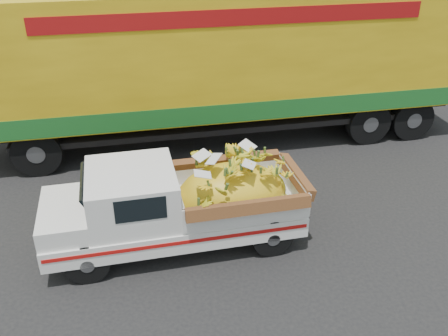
{
  "coord_description": "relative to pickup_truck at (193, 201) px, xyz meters",
  "views": [
    {
      "loc": [
        -0.89,
        -7.76,
        5.57
      ],
      "look_at": [
        -0.62,
        0.44,
        1.09
      ],
      "focal_mm": 40.0,
      "sensor_mm": 36.0,
      "label": 1
    }
  ],
  "objects": [
    {
      "name": "semi_trailer",
      "position": [
        0.73,
        4.4,
        1.28
      ],
      "size": [
        12.08,
        4.54,
        3.8
      ],
      "rotation": [
        0.0,
        0.0,
        0.18
      ],
      "color": "black",
      "rests_on": "ground"
    },
    {
      "name": "sidewalk",
      "position": [
        1.19,
        8.94,
        -0.77
      ],
      "size": [
        60.0,
        4.0,
        0.14
      ],
      "primitive_type": "cube",
      "color": "gray",
      "rests_on": "ground"
    },
    {
      "name": "curb",
      "position": [
        1.19,
        6.84,
        -0.77
      ],
      "size": [
        60.0,
        0.25,
        0.15
      ],
      "primitive_type": "cube",
      "color": "gray",
      "rests_on": "ground"
    },
    {
      "name": "ground",
      "position": [
        1.19,
        0.31,
        -0.84
      ],
      "size": [
        100.0,
        100.0,
        0.0
      ],
      "primitive_type": "plane",
      "color": "black",
      "rests_on": "ground"
    },
    {
      "name": "pickup_truck",
      "position": [
        0.0,
        0.0,
        0.0
      ],
      "size": [
        4.69,
        2.45,
        1.57
      ],
      "rotation": [
        0.0,
        0.0,
        0.19
      ],
      "color": "black",
      "rests_on": "ground"
    }
  ]
}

